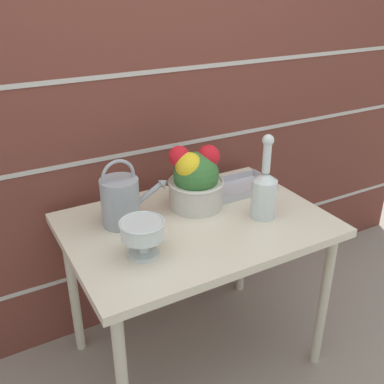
# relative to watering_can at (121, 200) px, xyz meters

# --- Properties ---
(ground_plane) EXTENTS (12.00, 12.00, 0.00)m
(ground_plane) POSITION_rel_watering_can_xyz_m (0.27, -0.13, -0.85)
(ground_plane) COLOR gray
(brick_wall) EXTENTS (3.60, 0.08, 2.20)m
(brick_wall) POSITION_rel_watering_can_xyz_m (0.27, 0.33, 0.25)
(brick_wall) COLOR brown
(brick_wall) RESTS_ON ground_plane
(patio_table) EXTENTS (1.07, 0.75, 0.74)m
(patio_table) POSITION_rel_watering_can_xyz_m (0.27, -0.13, -0.18)
(patio_table) COLOR beige
(patio_table) RESTS_ON ground_plane
(watering_can) EXTENTS (0.30, 0.16, 0.28)m
(watering_can) POSITION_rel_watering_can_xyz_m (0.00, 0.00, 0.00)
(watering_can) COLOR #93999E
(watering_can) RESTS_ON patio_table
(crystal_pedestal_bowl) EXTENTS (0.17, 0.17, 0.14)m
(crystal_pedestal_bowl) POSITION_rel_watering_can_xyz_m (-0.02, -0.26, -0.01)
(crystal_pedestal_bowl) COLOR silver
(crystal_pedestal_bowl) RESTS_ON patio_table
(flower_planter) EXTENTS (0.25, 0.25, 0.28)m
(flower_planter) POSITION_rel_watering_can_xyz_m (0.34, -0.01, 0.02)
(flower_planter) COLOR beige
(flower_planter) RESTS_ON patio_table
(glass_decanter) EXTENTS (0.11, 0.11, 0.36)m
(glass_decanter) POSITION_rel_watering_can_xyz_m (0.54, -0.23, 0.02)
(glass_decanter) COLOR silver
(glass_decanter) RESTS_ON patio_table
(wire_tray) EXTENTS (0.33, 0.19, 0.04)m
(wire_tray) POSITION_rel_watering_can_xyz_m (0.59, 0.03, -0.10)
(wire_tray) COLOR #B7B7BC
(wire_tray) RESTS_ON patio_table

